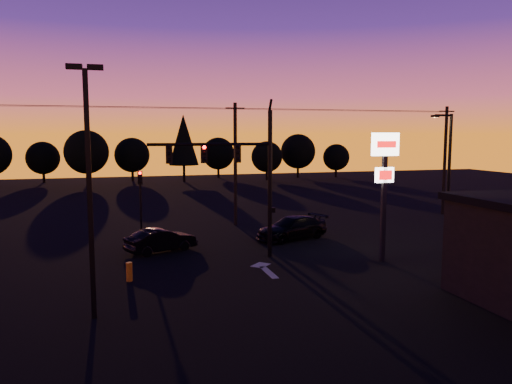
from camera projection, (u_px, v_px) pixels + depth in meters
ground at (265, 279)px, 23.29m from camera, size 120.00×120.00×0.00m
lane_arrow at (265, 269)px, 25.02m from camera, size 1.20×3.10×0.01m
traffic_signal_mast at (241, 168)px, 26.50m from camera, size 6.79×0.52×8.58m
secondary_signal at (140, 194)px, 32.55m from camera, size 0.30×0.31×4.35m
parking_lot_light at (89, 175)px, 17.76m from camera, size 1.25×0.30×9.14m
pylon_sign at (385, 169)px, 26.07m from camera, size 1.50×0.28×6.80m
streetlight at (448, 170)px, 31.84m from camera, size 1.55×0.35×8.00m
utility_pole_1 at (235, 163)px, 36.67m from camera, size 1.40×0.26×9.00m
utility_pole_2 at (445, 160)px, 41.61m from camera, size 1.40×0.26×9.00m
power_wires at (235, 109)px, 36.21m from camera, size 36.00×1.22×0.07m
bollard at (129, 272)px, 22.91m from camera, size 0.29×0.29×0.87m
tree_1 at (43, 158)px, 69.11m from camera, size 4.54×4.54×5.71m
tree_2 at (86, 152)px, 65.87m from camera, size 5.77×5.78×7.26m
tree_3 at (132, 155)px, 71.41m from camera, size 4.95×4.95×6.22m
tree_4 at (184, 140)px, 70.21m from camera, size 4.18×4.18×9.50m
tree_5 at (218, 154)px, 76.88m from camera, size 4.95×4.95×6.22m
tree_6 at (267, 157)px, 72.83m from camera, size 4.54×4.54×5.71m
tree_7 at (298, 151)px, 77.27m from camera, size 5.36×5.36×6.74m
tree_8 at (336, 157)px, 78.07m from camera, size 4.12×4.12×5.19m
car_mid at (161, 240)px, 28.63m from camera, size 4.31×2.94×1.35m
car_right at (292, 228)px, 32.09m from camera, size 5.39×3.66×1.45m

